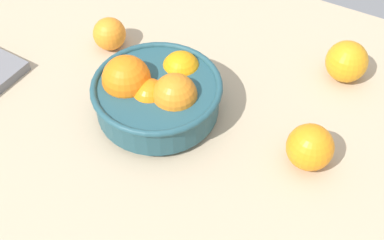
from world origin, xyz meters
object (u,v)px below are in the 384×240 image
at_px(fruit_bowl, 157,93).
at_px(loose_orange_2, 347,61).
at_px(loose_orange_1, 109,34).
at_px(loose_orange_0, 310,147).

relative_size(fruit_bowl, loose_orange_2, 2.88).
xyz_separation_m(fruit_bowl, loose_orange_2, (0.27, 0.25, -0.01)).
height_order(fruit_bowl, loose_orange_1, fruit_bowl).
distance_m(loose_orange_1, loose_orange_2, 0.47).
bearing_deg(loose_orange_2, loose_orange_1, -162.27).
relative_size(fruit_bowl, loose_orange_0, 2.93).
bearing_deg(fruit_bowl, loose_orange_1, 148.43).
height_order(fruit_bowl, loose_orange_2, fruit_bowl).
bearing_deg(fruit_bowl, loose_orange_0, 4.62).
bearing_deg(loose_orange_2, fruit_bowl, -136.44).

